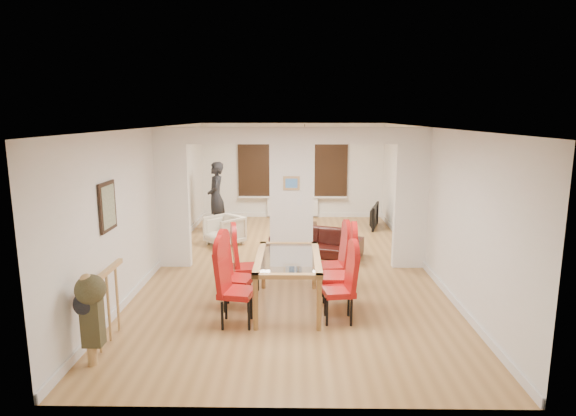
{
  "coord_description": "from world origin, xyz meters",
  "views": [
    {
      "loc": [
        0.07,
        -8.74,
        2.82
      ],
      "look_at": [
        -0.07,
        0.6,
        1.0
      ],
      "focal_mm": 30.0,
      "sensor_mm": 36.0,
      "label": 1
    }
  ],
  "objects_px": {
    "person": "(216,197)",
    "dining_table": "(288,282)",
    "dining_chair_ra": "(339,286)",
    "dining_chair_rb": "(338,271)",
    "television": "(371,216)",
    "coffee_table": "(299,227)",
    "dining_chair_la": "(237,287)",
    "dining_chair_rc": "(333,261)",
    "dining_chair_lc": "(246,263)",
    "armchair": "(225,230)",
    "bowl": "(290,222)",
    "dining_chair_lb": "(237,274)",
    "sofa": "(316,242)",
    "bottle": "(308,218)"
  },
  "relations": [
    {
      "from": "dining_chair_lb",
      "to": "bowl",
      "type": "xyz_separation_m",
      "value": [
        0.71,
        4.81,
        -0.29
      ]
    },
    {
      "from": "person",
      "to": "dining_chair_lc",
      "type": "bearing_deg",
      "value": 6.27
    },
    {
      "from": "dining_chair_la",
      "to": "dining_chair_rb",
      "type": "distance_m",
      "value": 1.53
    },
    {
      "from": "dining_chair_rc",
      "to": "person",
      "type": "bearing_deg",
      "value": 113.58
    },
    {
      "from": "dining_chair_lc",
      "to": "dining_chair_ra",
      "type": "xyz_separation_m",
      "value": [
        1.37,
        -0.99,
        -0.0
      ]
    },
    {
      "from": "bottle",
      "to": "bowl",
      "type": "relative_size",
      "value": 1.15
    },
    {
      "from": "dining_chair_lb",
      "to": "dining_chair_rc",
      "type": "relative_size",
      "value": 1.0
    },
    {
      "from": "dining_chair_lc",
      "to": "person",
      "type": "relative_size",
      "value": 0.6
    },
    {
      "from": "dining_chair_ra",
      "to": "dining_chair_rb",
      "type": "bearing_deg",
      "value": 77.42
    },
    {
      "from": "dining_chair_rb",
      "to": "coffee_table",
      "type": "height_order",
      "value": "dining_chair_rb"
    },
    {
      "from": "armchair",
      "to": "bowl",
      "type": "bearing_deg",
      "value": 85.96
    },
    {
      "from": "dining_chair_lb",
      "to": "sofa",
      "type": "xyz_separation_m",
      "value": [
        1.28,
        2.82,
        -0.26
      ]
    },
    {
      "from": "bowl",
      "to": "dining_chair_rc",
      "type": "bearing_deg",
      "value": -79.93
    },
    {
      "from": "dining_table",
      "to": "dining_chair_la",
      "type": "distance_m",
      "value": 0.94
    },
    {
      "from": "bowl",
      "to": "sofa",
      "type": "bearing_deg",
      "value": -73.92
    },
    {
      "from": "dining_table",
      "to": "bowl",
      "type": "height_order",
      "value": "dining_table"
    },
    {
      "from": "person",
      "to": "sofa",
      "type": "bearing_deg",
      "value": 41.44
    },
    {
      "from": "armchair",
      "to": "person",
      "type": "relative_size",
      "value": 0.41
    },
    {
      "from": "bowl",
      "to": "dining_chair_lb",
      "type": "bearing_deg",
      "value": -98.42
    },
    {
      "from": "sofa",
      "to": "television",
      "type": "relative_size",
      "value": 1.78
    },
    {
      "from": "bottle",
      "to": "television",
      "type": "bearing_deg",
      "value": 16.04
    },
    {
      "from": "dining_chair_la",
      "to": "armchair",
      "type": "distance_m",
      "value": 4.18
    },
    {
      "from": "dining_chair_la",
      "to": "dining_chair_lc",
      "type": "height_order",
      "value": "dining_chair_la"
    },
    {
      "from": "person",
      "to": "dining_table",
      "type": "bearing_deg",
      "value": 12.03
    },
    {
      "from": "dining_table",
      "to": "dining_chair_rc",
      "type": "distance_m",
      "value": 0.93
    },
    {
      "from": "dining_chair_la",
      "to": "dining_chair_lc",
      "type": "bearing_deg",
      "value": 100.33
    },
    {
      "from": "armchair",
      "to": "dining_chair_rb",
      "type": "bearing_deg",
      "value": -14.2
    },
    {
      "from": "dining_chair_lc",
      "to": "armchair",
      "type": "bearing_deg",
      "value": 91.67
    },
    {
      "from": "dining_chair_rc",
      "to": "bowl",
      "type": "distance_m",
      "value": 4.24
    },
    {
      "from": "sofa",
      "to": "coffee_table",
      "type": "relative_size",
      "value": 2.06
    },
    {
      "from": "dining_table",
      "to": "dining_chair_rc",
      "type": "bearing_deg",
      "value": 39.62
    },
    {
      "from": "dining_table",
      "to": "bottle",
      "type": "bearing_deg",
      "value": 84.88
    },
    {
      "from": "person",
      "to": "television",
      "type": "distance_m",
      "value": 3.92
    },
    {
      "from": "television",
      "to": "coffee_table",
      "type": "xyz_separation_m",
      "value": [
        -1.84,
        -0.48,
        -0.19
      ]
    },
    {
      "from": "television",
      "to": "coffee_table",
      "type": "bearing_deg",
      "value": 120.36
    },
    {
      "from": "dining_chair_rc",
      "to": "dining_chair_rb",
      "type": "bearing_deg",
      "value": -96.08
    },
    {
      "from": "dining_chair_lc",
      "to": "person",
      "type": "xyz_separation_m",
      "value": [
        -1.15,
        4.21,
        0.34
      ]
    },
    {
      "from": "dining_chair_la",
      "to": "armchair",
      "type": "height_order",
      "value": "dining_chair_la"
    },
    {
      "from": "dining_chair_la",
      "to": "dining_chair_rb",
      "type": "relative_size",
      "value": 0.95
    },
    {
      "from": "dining_chair_ra",
      "to": "bowl",
      "type": "distance_m",
      "value": 5.3
    },
    {
      "from": "person",
      "to": "bottle",
      "type": "bearing_deg",
      "value": 81.57
    },
    {
      "from": "coffee_table",
      "to": "dining_chair_la",
      "type": "bearing_deg",
      "value": -99.34
    },
    {
      "from": "dining_chair_rb",
      "to": "television",
      "type": "height_order",
      "value": "dining_chair_rb"
    },
    {
      "from": "dining_chair_ra",
      "to": "dining_chair_rc",
      "type": "distance_m",
      "value": 1.07
    },
    {
      "from": "dining_table",
      "to": "dining_chair_rb",
      "type": "distance_m",
      "value": 0.75
    },
    {
      "from": "bowl",
      "to": "dining_chair_lc",
      "type": "bearing_deg",
      "value": -98.5
    },
    {
      "from": "dining_chair_rc",
      "to": "armchair",
      "type": "distance_m",
      "value": 3.62
    },
    {
      "from": "dining_chair_lb",
      "to": "coffee_table",
      "type": "bearing_deg",
      "value": 92.65
    },
    {
      "from": "dining_chair_la",
      "to": "television",
      "type": "xyz_separation_m",
      "value": [
        2.72,
        5.82,
        -0.25
      ]
    },
    {
      "from": "dining_chair_la",
      "to": "person",
      "type": "height_order",
      "value": "person"
    }
  ]
}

